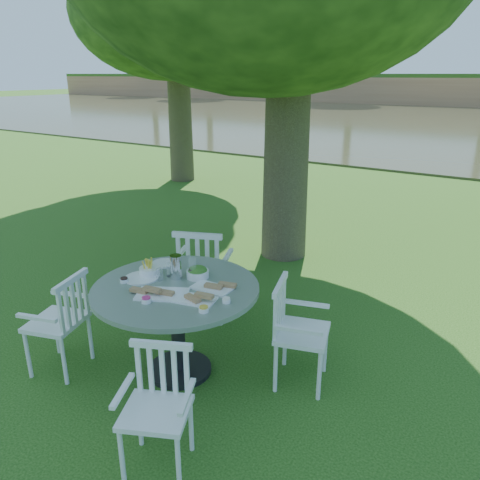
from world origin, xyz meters
name	(u,v)px	position (x,y,z in m)	size (l,w,h in m)	color
ground	(230,320)	(0.00, 0.00, 0.00)	(140.00, 140.00, 0.00)	#173F0D
table	(177,304)	(0.14, -1.00, 0.67)	(1.39, 1.39, 0.83)	black
chair_ne	(292,325)	(1.01, -0.57, 0.53)	(0.54, 0.56, 0.90)	white
chair_nw	(201,268)	(-0.27, -0.13, 0.59)	(0.65, 0.63, 1.01)	white
chair_sw	(65,316)	(-0.69, -1.50, 0.53)	(0.54, 0.56, 0.90)	white
chair_se	(159,396)	(0.67, -1.81, 0.49)	(0.55, 0.54, 0.84)	white
tableware	(174,277)	(0.06, -0.93, 0.87)	(1.07, 0.83, 0.21)	white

